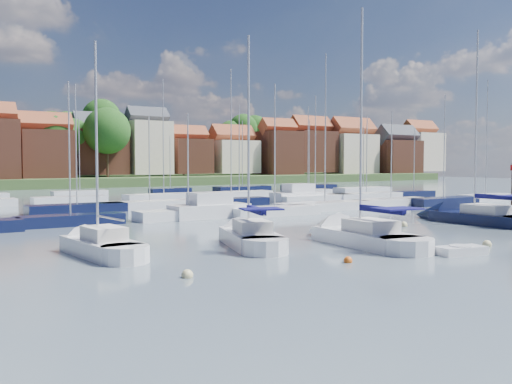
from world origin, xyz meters
TOP-DOWN VIEW (x-y plane):
  - ground at (0.00, 40.00)m, footprint 260.00×260.00m
  - sailboat_left at (-10.89, 4.94)m, footprint 5.41×9.97m
  - sailboat_centre at (-5.23, 1.93)m, footprint 4.00×11.31m
  - sailboat_navy at (10.49, 5.81)m, footprint 3.23×12.00m
  - sailboat_far at (-19.61, 6.30)m, footprint 3.21×9.21m
  - tender at (-3.52, -4.60)m, footprint 2.82×1.72m
  - buoy_a at (-18.28, -2.19)m, footprint 0.50×0.50m
  - buoy_b at (-10.14, -3.17)m, footprint 0.42×0.42m
  - buoy_c at (-3.07, -0.32)m, footprint 0.45×0.45m
  - buoy_d at (0.26, -3.51)m, footprint 0.52×0.52m
  - buoy_e at (3.98, 6.24)m, footprint 0.54×0.54m
  - marina_field at (1.91, 35.15)m, footprint 79.62×41.41m
  - far_shore_town at (2.23, 132.67)m, footprint 212.46×90.00m

SIDE VIEW (x-z plane):
  - ground at x=0.00m, z-range 0.00..0.00m
  - buoy_a at x=-18.28m, z-range -0.25..0.25m
  - buoy_b at x=-10.14m, z-range -0.21..0.21m
  - buoy_c at x=-3.07m, z-range -0.22..0.22m
  - buoy_d at x=0.26m, z-range -0.26..0.26m
  - buoy_e at x=3.98m, z-range -0.27..0.27m
  - tender at x=-3.52m, z-range -0.06..0.50m
  - sailboat_far at x=-19.61m, z-range -5.70..6.39m
  - sailboat_navy at x=10.49m, z-range -7.94..8.64m
  - sailboat_centre at x=-5.23m, z-range -7.18..7.89m
  - sailboat_left at x=-10.89m, z-range -6.24..6.97m
  - marina_field at x=1.91m, z-range -7.53..8.40m
  - far_shore_town at x=2.23m, z-range -6.53..15.74m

